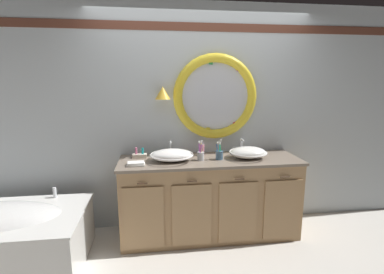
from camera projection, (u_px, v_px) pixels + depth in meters
name	position (u px, v px, depth m)	size (l,w,h in m)	color
ground_plane	(208.00, 245.00, 3.09)	(14.00, 14.00, 0.00)	silver
back_wall_assembly	(201.00, 116.00, 3.40)	(6.40, 0.26, 2.60)	silver
vanity_counter	(210.00, 197.00, 3.25)	(1.98, 0.65, 0.89)	tan
sink_basin_left	(172.00, 155.00, 3.07)	(0.47, 0.47, 0.13)	white
sink_basin_right	(248.00, 152.00, 3.18)	(0.42, 0.42, 0.13)	white
faucet_set_left	(170.00, 149.00, 3.31)	(0.21, 0.15, 0.18)	silver
faucet_set_right	(241.00, 147.00, 3.42)	(0.21, 0.13, 0.17)	silver
toothbrush_holder_left	(201.00, 155.00, 3.10)	(0.08, 0.08, 0.22)	silver
toothbrush_holder_right	(219.00, 154.00, 3.13)	(0.09, 0.09, 0.22)	slate
soap_dispenser	(202.00, 150.00, 3.30)	(0.06, 0.06, 0.16)	pink
folded_hand_towel	(136.00, 164.00, 2.92)	(0.18, 0.13, 0.04)	white
toiletry_basket	(140.00, 155.00, 3.21)	(0.16, 0.08, 0.11)	beige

